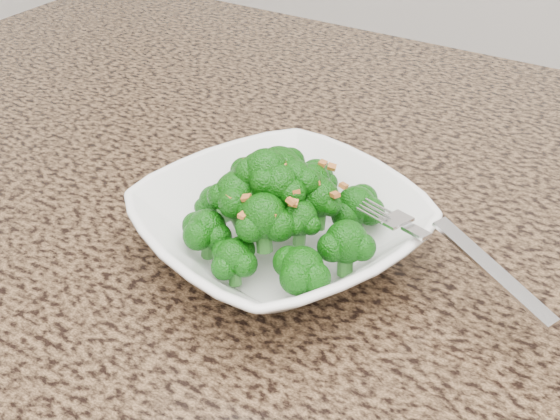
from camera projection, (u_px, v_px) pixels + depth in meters
The scene contains 5 objects.
granite_counter at pixel (386, 262), 0.66m from camera, with size 1.64×1.04×0.03m, color brown.
bowl at pixel (280, 229), 0.63m from camera, with size 0.24×0.24×0.06m, color white.
broccoli_pile at pixel (280, 167), 0.59m from camera, with size 0.21×0.21×0.07m, color #0E5209, non-canonical shape.
garlic_topping at pixel (280, 128), 0.57m from camera, with size 0.13×0.13×0.01m, color #B3692B, non-canonical shape.
fork at pixel (421, 233), 0.56m from camera, with size 0.20×0.03×0.01m, color silver, non-canonical shape.
Camera 1 is at (0.19, -0.20, 1.30)m, focal length 45.00 mm.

